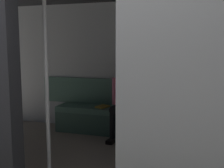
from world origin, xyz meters
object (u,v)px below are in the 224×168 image
Objects in this scene: person_seated at (127,96)px; grab_pole_door at (47,86)px; train_car at (109,40)px; bench_seat at (134,116)px; grab_pole_far at (127,89)px; book at (103,107)px; handbag at (159,106)px.

grab_pole_door is at bearing 82.24° from person_seated.
train_car is 1.04m from grab_pole_door.
person_seated is at bearing -97.76° from grab_pole_door.
grab_pole_door reaches higher than bench_seat.
grab_pole_far is (-0.75, -0.08, 0.00)m from grab_pole_door.
person_seated is 2.01m from grab_pole_door.
grab_pole_door is at bearing 113.48° from book.
train_car reaches higher than bench_seat.
train_car is at bearing 69.39° from handbag.
train_car is 2.97× the size of grab_pole_far.
book reaches higher than bench_seat.
train_car reaches higher than grab_pole_far.
grab_pole_far reaches higher than bench_seat.
bench_seat is 0.56m from book.
person_seated is (0.06, -1.07, -0.86)m from train_car.
handbag is (-0.39, -0.04, 0.19)m from bench_seat.
handbag is 0.12× the size of grab_pole_far.
handbag is 0.93m from book.
train_car reaches higher than handbag.
handbag is 2.25m from grab_pole_door.
train_car is 2.97× the size of grab_pole_door.
handbag is at bearing -169.35° from person_seated.
train_car is 29.09× the size of book.
handbag is at bearing -110.61° from train_car.
grab_pole_far is at bearing 89.71° from handbag.
person_seated is at bearing -86.71° from train_car.
bench_seat is at bearing 6.09° from handbag.
grab_pole_far is at bearing 118.03° from train_car.
bench_seat is 2.09m from grab_pole_far.
person_seated is 0.54× the size of grab_pole_far.
train_car is 1.64m from book.
book is 0.10× the size of grab_pole_door.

